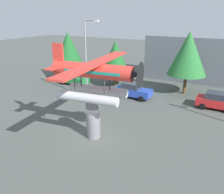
# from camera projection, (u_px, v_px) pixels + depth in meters

# --- Properties ---
(ground_plane) EXTENTS (140.00, 140.00, 0.00)m
(ground_plane) POSITION_uv_depth(u_px,v_px,m) (94.00, 137.00, 19.10)
(ground_plane) COLOR #4C514C
(display_pedestal) EXTENTS (1.10, 1.10, 3.28)m
(display_pedestal) POSITION_uv_depth(u_px,v_px,m) (93.00, 118.00, 18.55)
(display_pedestal) COLOR slate
(display_pedestal) RESTS_ON ground
(floatplane_monument) EXTENTS (7.07, 10.45, 4.00)m
(floatplane_monument) POSITION_uv_depth(u_px,v_px,m) (94.00, 77.00, 17.40)
(floatplane_monument) COLOR silver
(floatplane_monument) RESTS_ON display_pedestal
(car_near_green) EXTENTS (4.20, 2.02, 1.76)m
(car_near_green) POSITION_uv_depth(u_px,v_px,m) (73.00, 78.00, 32.88)
(car_near_green) COLOR #237A38
(car_near_green) RESTS_ON ground
(car_mid_blue) EXTENTS (4.20, 2.02, 1.76)m
(car_mid_blue) POSITION_uv_depth(u_px,v_px,m) (133.00, 90.00, 27.70)
(car_mid_blue) COLOR #2847B7
(car_mid_blue) RESTS_ON ground
(car_far_red) EXTENTS (4.20, 2.02, 1.76)m
(car_far_red) POSITION_uv_depth(u_px,v_px,m) (218.00, 101.00, 24.32)
(car_far_red) COLOR red
(car_far_red) RESTS_ON ground
(streetlight_primary) EXTENTS (1.84, 0.28, 8.78)m
(streetlight_primary) POSITION_uv_depth(u_px,v_px,m) (87.00, 55.00, 26.19)
(streetlight_primary) COLOR gray
(streetlight_primary) RESTS_ON ground
(storefront_building) EXTENTS (13.33, 5.30, 6.31)m
(storefront_building) POSITION_uv_depth(u_px,v_px,m) (194.00, 58.00, 34.70)
(storefront_building) COLOR slate
(storefront_building) RESTS_ON ground
(tree_west) EXTENTS (4.47, 4.47, 6.90)m
(tree_west) POSITION_uv_depth(u_px,v_px,m) (68.00, 50.00, 34.23)
(tree_west) COLOR brown
(tree_west) RESTS_ON ground
(tree_east) EXTENTS (4.04, 4.04, 6.04)m
(tree_east) POSITION_uv_depth(u_px,v_px,m) (115.00, 58.00, 31.40)
(tree_east) COLOR brown
(tree_east) RESTS_ON ground
(tree_center_back) EXTENTS (4.57, 4.57, 7.47)m
(tree_center_back) POSITION_uv_depth(u_px,v_px,m) (188.00, 54.00, 27.75)
(tree_center_back) COLOR brown
(tree_center_back) RESTS_ON ground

